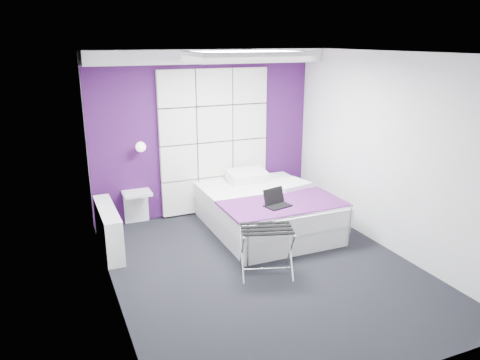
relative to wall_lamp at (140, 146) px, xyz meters
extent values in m
plane|color=black|center=(1.05, -2.06, -1.22)|extent=(4.40, 4.40, 0.00)
plane|color=white|center=(1.05, -2.06, 1.38)|extent=(4.40, 4.40, 0.00)
plane|color=silver|center=(1.05, 0.14, 0.08)|extent=(3.60, 0.00, 3.60)
plane|color=silver|center=(-0.75, -2.06, 0.08)|extent=(0.00, 4.40, 4.40)
plane|color=silver|center=(2.85, -2.06, 0.08)|extent=(0.00, 4.40, 4.40)
cube|color=#3B1049|center=(1.05, 0.13, 0.08)|extent=(3.58, 0.02, 2.58)
cube|color=white|center=(1.05, -0.11, 1.28)|extent=(3.58, 0.50, 0.20)
sphere|color=white|center=(0.00, 0.00, 0.00)|extent=(0.15, 0.15, 0.15)
cube|color=white|center=(-0.64, -0.76, -0.92)|extent=(0.22, 1.20, 0.60)
cube|color=white|center=(1.63, -0.95, -1.07)|extent=(1.58, 1.98, 0.30)
cube|color=white|center=(1.63, -0.95, -0.80)|extent=(1.62, 2.02, 0.25)
cube|color=#48154F|center=(1.63, -1.45, -0.66)|extent=(1.68, 0.89, 0.03)
cube|color=white|center=(-0.10, -0.04, -0.71)|extent=(0.42, 0.33, 0.05)
cube|color=black|center=(1.01, -2.20, -0.63)|extent=(0.61, 0.45, 0.01)
cube|color=black|center=(1.50, -1.54, -0.64)|extent=(0.33, 0.23, 0.02)
cube|color=black|center=(1.50, -1.42, -0.52)|extent=(0.33, 0.01, 0.22)
camera|label=1|loc=(-1.30, -6.79, 1.53)|focal=35.00mm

